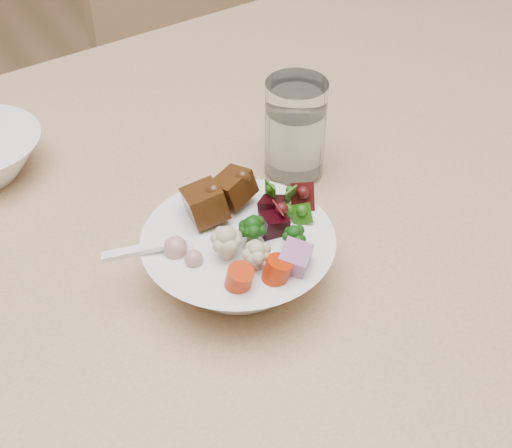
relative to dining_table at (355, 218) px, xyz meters
name	(u,v)px	position (x,y,z in m)	size (l,w,h in m)	color
dining_table	(355,218)	(0.00, 0.00, 0.00)	(1.74, 1.06, 0.78)	#D9AD80
chair_far	(216,67)	(0.17, 0.71, -0.16)	(0.51, 0.51, 0.96)	tan
food_bowl	(239,254)	(-0.22, -0.09, 0.11)	(0.19, 0.19, 0.10)	white
soup_spoon	(168,250)	(-0.29, -0.07, 0.14)	(0.09, 0.05, 0.02)	white
water_glass	(295,133)	(-0.07, 0.04, 0.14)	(0.07, 0.07, 0.12)	white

